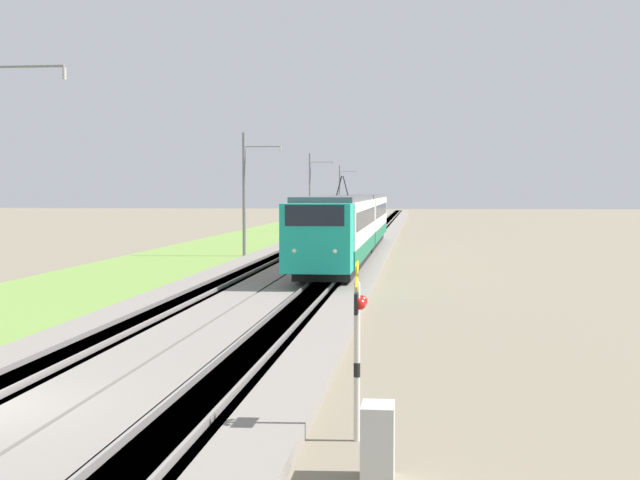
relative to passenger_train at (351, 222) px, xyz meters
name	(u,v)px	position (x,y,z in m)	size (l,w,h in m)	color
ballast_main	(301,247)	(10.34, 4.51, -2.29)	(240.00, 4.40, 0.30)	gray
ballast_adjacent	(362,248)	(10.34, 0.00, -2.29)	(240.00, 4.40, 0.30)	gray
track_main	(301,247)	(10.34, 4.51, -2.28)	(240.00, 1.57, 0.45)	#4C4238
track_adjacent	(362,248)	(10.34, 0.00, -2.28)	(240.00, 1.57, 0.45)	#4C4238
grass_verge	(219,248)	(10.34, 10.75, -2.38)	(240.00, 8.49, 0.12)	olive
passenger_train	(351,222)	(0.00, 0.00, 0.00)	(38.88, 3.02, 5.18)	#19A88E
crossing_signal_far	(358,332)	(-39.79, -3.12, -0.52)	(0.70, 0.23, 3.15)	beige
catenary_mast_mid	(245,193)	(1.80, 7.05, 1.76)	(0.22, 2.56, 8.12)	slate
catenary_mast_far	(311,192)	(37.02, 7.05, 1.83)	(0.22, 2.56, 8.25)	slate
catenary_mast_distant	(340,192)	(72.24, 7.05, 1.70)	(0.22, 2.56, 8.00)	slate
equipment_cabinet	(378,442)	(-41.84, -3.56, -1.86)	(0.71, 0.50, 1.15)	#B7B7B2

